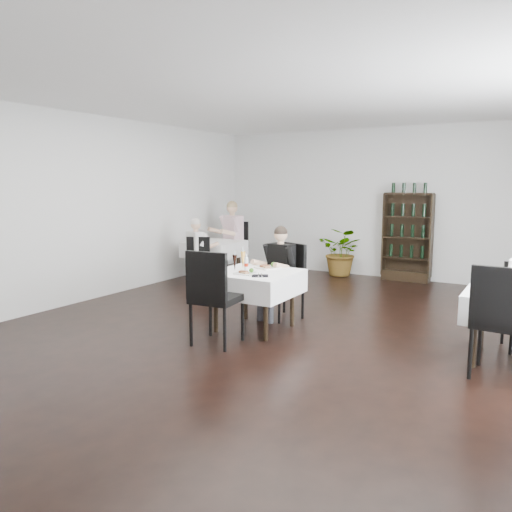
{
  "coord_description": "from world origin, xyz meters",
  "views": [
    {
      "loc": [
        2.93,
        -5.48,
        1.91
      ],
      "look_at": [
        -0.4,
        0.2,
        0.94
      ],
      "focal_mm": 35.0,
      "sensor_mm": 36.0,
      "label": 1
    }
  ],
  "objects_px": {
    "wine_shelf": "(407,238)",
    "main_table": "(255,283)",
    "diner_main": "(278,265)",
    "potted_tree": "(342,252)"
  },
  "relations": [
    {
      "from": "wine_shelf",
      "to": "diner_main",
      "type": "height_order",
      "value": "wine_shelf"
    },
    {
      "from": "diner_main",
      "to": "main_table",
      "type": "bearing_deg",
      "value": -90.45
    },
    {
      "from": "main_table",
      "to": "diner_main",
      "type": "height_order",
      "value": "diner_main"
    },
    {
      "from": "wine_shelf",
      "to": "main_table",
      "type": "xyz_separation_m",
      "value": [
        -0.9,
        -4.31,
        -0.23
      ]
    },
    {
      "from": "wine_shelf",
      "to": "potted_tree",
      "type": "bearing_deg",
      "value": -174.89
    },
    {
      "from": "main_table",
      "to": "diner_main",
      "type": "relative_size",
      "value": 0.78
    },
    {
      "from": "wine_shelf",
      "to": "main_table",
      "type": "distance_m",
      "value": 4.41
    },
    {
      "from": "main_table",
      "to": "diner_main",
      "type": "xyz_separation_m",
      "value": [
        0.0,
        0.62,
        0.14
      ]
    },
    {
      "from": "wine_shelf",
      "to": "potted_tree",
      "type": "distance_m",
      "value": 1.33
    },
    {
      "from": "wine_shelf",
      "to": "main_table",
      "type": "bearing_deg",
      "value": -101.78
    }
  ]
}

